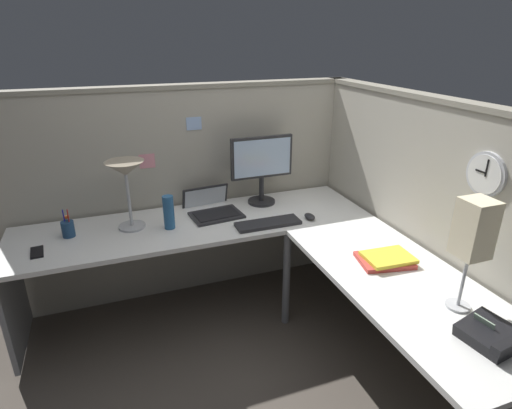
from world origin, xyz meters
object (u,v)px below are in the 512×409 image
laptop (211,208)px  pen_cup (68,229)px  book_stack (386,259)px  thermos_flask (169,212)px  keyboard (268,223)px  office_phone (491,336)px  computer_mouse (310,217)px  cell_phone (37,252)px  wall_clock (487,174)px  desk_lamp_paper (474,232)px  monitor (262,165)px  desk_lamp_dome (126,174)px

laptop → pen_cup: size_ratio=2.30×
laptop → book_stack: bearing=-54.8°
thermos_flask → book_stack: size_ratio=0.70×
keyboard → book_stack: 0.80m
office_phone → laptop: bearing=112.7°
computer_mouse → pen_cup: pen_cup is taller
laptop → thermos_flask: (-0.32, -0.17, 0.09)m
laptop → cell_phone: bearing=-167.3°
laptop → wall_clock: (1.05, -1.26, 0.52)m
laptop → thermos_flask: thermos_flask is taller
office_phone → desk_lamp_paper: bearing=74.1°
keyboard → computer_mouse: size_ratio=4.13×
computer_mouse → thermos_flask: size_ratio=0.47×
computer_mouse → wall_clock: wall_clock is taller
monitor → book_stack: bearing=-72.6°
monitor → laptop: bearing=-175.7°
thermos_flask → office_phone: 1.86m
keyboard → desk_lamp_dome: size_ratio=0.97×
computer_mouse → book_stack: size_ratio=0.33×
laptop → keyboard: (0.29, -0.35, -0.01)m
monitor → desk_lamp_dome: bearing=-173.4°
monitor → laptop: size_ratio=1.21×
pen_cup → cell_phone: bearing=-134.7°
book_stack → desk_lamp_paper: desk_lamp_paper is taller
pen_cup → desk_lamp_paper: (1.71, -1.39, 0.33)m
pen_cup → office_phone: (1.65, -1.63, -0.02)m
monitor → office_phone: 1.79m
keyboard → desk_lamp_paper: bearing=-66.3°
cell_phone → office_phone: office_phone is taller
desk_lamp_dome → wall_clock: size_ratio=2.02×
pen_cup → wall_clock: 2.35m
monitor → pen_cup: 1.35m
cell_phone → book_stack: size_ratio=0.46×
monitor → desk_lamp_paper: size_ratio=0.94×
monitor → laptop: (-0.39, -0.03, -0.27)m
laptop → monitor: bearing=4.3°
office_phone → wall_clock: (0.33, 0.46, 0.51)m
computer_mouse → office_phone: office_phone is taller
pen_cup → book_stack: pen_cup is taller
desk_lamp_paper → thermos_flask: bearing=130.3°
laptop → cell_phone: size_ratio=2.88×
monitor → keyboard: (-0.10, -0.38, -0.28)m
monitor → desk_lamp_paper: desk_lamp_paper is taller
office_phone → computer_mouse: bearing=95.2°
desk_lamp_paper → wall_clock: wall_clock is taller
pen_cup → thermos_flask: size_ratio=0.82×
keyboard → office_phone: 1.43m
keyboard → cell_phone: (-1.39, 0.10, -0.01)m
desk_lamp_paper → wall_clock: (0.26, 0.22, 0.16)m
cell_phone → book_stack: (1.81, -0.78, 0.02)m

